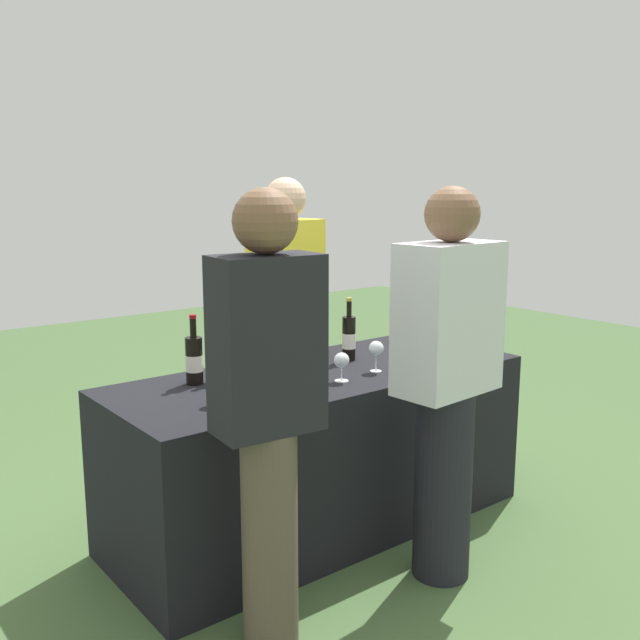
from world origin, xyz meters
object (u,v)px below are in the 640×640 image
object	(u,v)px
wine_glass_2	(342,361)
guest_1	(447,376)
server_pouring	(286,318)
guest_0	(268,405)
wine_glass_1	(307,366)
wine_glass_3	(376,350)
wine_bottle_0	(194,360)
wine_bottle_1	(223,355)
wine_glass_5	(404,342)
wine_glass_0	(217,382)
wine_glass_4	(410,346)
wine_bottle_2	(317,339)
wine_bottle_3	(349,338)

from	to	relation	value
wine_glass_2	guest_1	bearing A→B (deg)	-73.09
server_pouring	guest_0	distance (m)	1.53
wine_glass_1	wine_glass_2	distance (m)	0.19
wine_glass_1	server_pouring	bearing A→B (deg)	60.25
guest_1	wine_glass_3	bearing A→B (deg)	76.28
wine_bottle_0	wine_bottle_1	size ratio (longest dim) A/B	0.96
guest_0	wine_glass_5	bearing A→B (deg)	29.78
wine_glass_0	server_pouring	distance (m)	1.14
guest_0	wine_glass_3	bearing A→B (deg)	31.47
wine_glass_1	wine_glass_2	bearing A→B (deg)	-2.23
wine_glass_1	wine_glass_4	size ratio (longest dim) A/B	0.95
wine_bottle_2	guest_0	bearing A→B (deg)	-136.71
wine_glass_0	wine_glass_2	distance (m)	0.62
wine_glass_0	wine_glass_5	world-z (taller)	wine_glass_0
wine_bottle_0	wine_glass_1	xyz separation A→B (m)	(0.35, -0.37, -0.01)
wine_bottle_0	server_pouring	distance (m)	0.89
wine_bottle_0	wine_glass_5	bearing A→B (deg)	-13.24
wine_bottle_1	server_pouring	world-z (taller)	server_pouring
server_pouring	guest_0	xyz separation A→B (m)	(-0.94, -1.21, -0.02)
wine_bottle_2	wine_glass_3	bearing A→B (deg)	-70.08
wine_glass_3	guest_0	bearing A→B (deg)	-153.76
wine_bottle_3	wine_glass_0	size ratio (longest dim) A/B	2.42
wine_bottle_2	server_pouring	distance (m)	0.46
wine_glass_5	wine_glass_2	bearing A→B (deg)	-166.48
wine_glass_2	wine_bottle_2	bearing A→B (deg)	69.74
wine_bottle_3	guest_0	size ratio (longest dim) A/B	0.19
wine_glass_0	guest_0	xyz separation A→B (m)	(-0.07, -0.47, 0.03)
wine_glass_2	wine_glass_0	bearing A→B (deg)	175.97
wine_glass_5	server_pouring	world-z (taller)	server_pouring
wine_glass_4	wine_glass_5	world-z (taller)	wine_glass_4
wine_glass_4	wine_glass_5	distance (m)	0.15
wine_bottle_3	server_pouring	size ratio (longest dim) A/B	0.19
wine_glass_4	guest_1	world-z (taller)	guest_1
wine_glass_0	wine_glass_1	bearing A→B (deg)	-4.81
wine_bottle_0	server_pouring	bearing A→B (deg)	27.23
wine_glass_2	wine_glass_3	xyz separation A→B (m)	(0.24, 0.03, 0.01)
wine_bottle_2	wine_glass_4	size ratio (longest dim) A/B	2.25
wine_glass_2	wine_glass_5	world-z (taller)	wine_glass_2
wine_glass_5	wine_bottle_1	bearing A→B (deg)	166.00
wine_glass_5	server_pouring	size ratio (longest dim) A/B	0.08
wine_bottle_3	wine_glass_3	distance (m)	0.26
wine_bottle_3	guest_1	size ratio (longest dim) A/B	0.19
wine_glass_4	guest_0	distance (m)	1.20
wine_glass_4	wine_bottle_2	bearing A→B (deg)	131.93
wine_glass_4	server_pouring	bearing A→B (deg)	102.59
wine_glass_5	wine_bottle_0	bearing A→B (deg)	166.76
wine_glass_3	wine_glass_2	bearing A→B (deg)	-172.89
wine_bottle_1	wine_bottle_2	distance (m)	0.53
wine_bottle_1	wine_glass_5	world-z (taller)	wine_bottle_1
wine_bottle_1	guest_1	world-z (taller)	guest_1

